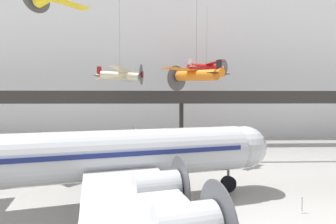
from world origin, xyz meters
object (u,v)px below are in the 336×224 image
object	(u,v)px
suspended_plane_red_highwing	(207,67)
stanchion_barrier	(302,208)
suspended_plane_cream_biplane	(120,76)
suspended_plane_orange_highwing	(196,75)
airliner_silver_main	(107,156)

from	to	relation	value
suspended_plane_red_highwing	stanchion_barrier	size ratio (longest dim) A/B	10.34
suspended_plane_cream_biplane	stanchion_barrier	world-z (taller)	suspended_plane_cream_biplane
suspended_plane_orange_highwing	suspended_plane_cream_biplane	bearing A→B (deg)	14.93
airliner_silver_main	suspended_plane_orange_highwing	distance (m)	17.61
suspended_plane_cream_biplane	suspended_plane_red_highwing	bearing A→B (deg)	20.48
stanchion_barrier	suspended_plane_cream_biplane	bearing A→B (deg)	123.73
suspended_plane_red_highwing	suspended_plane_orange_highwing	world-z (taller)	suspended_plane_red_highwing
airliner_silver_main	stanchion_barrier	distance (m)	13.63
airliner_silver_main	suspended_plane_cream_biplane	xyz separation A→B (m)	(-2.12, 21.28, 7.43)
airliner_silver_main	suspended_plane_cream_biplane	bearing A→B (deg)	81.23
suspended_plane_orange_highwing	stanchion_barrier	bearing A→B (deg)	157.64
airliner_silver_main	stanchion_barrier	size ratio (longest dim) A/B	27.48
suspended_plane_red_highwing	stanchion_barrier	bearing A→B (deg)	-103.64
suspended_plane_cream_biplane	stanchion_barrier	distance (m)	29.49
suspended_plane_cream_biplane	suspended_plane_orange_highwing	size ratio (longest dim) A/B	0.93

